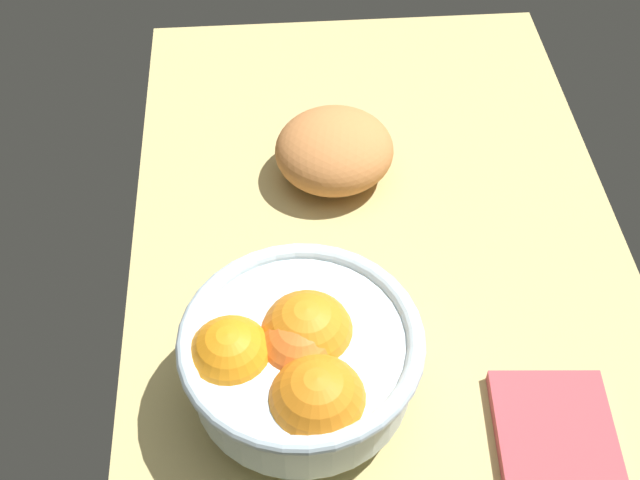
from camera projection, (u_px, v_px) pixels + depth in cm
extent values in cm
cube|color=tan|center=(376.00, 233.00, 89.40)|extent=(75.98, 52.02, 3.00)
cylinder|color=silver|center=(302.00, 386.00, 73.47)|extent=(8.79, 8.79, 2.87)
cylinder|color=silver|center=(302.00, 360.00, 70.16)|extent=(19.13, 19.13, 5.91)
torus|color=silver|center=(301.00, 340.00, 67.93)|extent=(20.73, 20.73, 1.60)
sphere|color=orange|center=(307.00, 337.00, 69.60)|extent=(8.14, 8.14, 8.14)
sphere|color=orange|center=(231.00, 359.00, 68.31)|extent=(7.42, 7.42, 7.42)
sphere|color=orange|center=(317.00, 405.00, 65.35)|extent=(8.14, 8.14, 8.14)
sphere|color=orange|center=(301.00, 349.00, 68.96)|extent=(7.36, 7.36, 7.36)
ellipsoid|color=#CA7D42|center=(334.00, 150.00, 90.51)|extent=(14.51, 14.91, 7.38)
cube|color=#B6464E|center=(556.00, 440.00, 70.85)|extent=(13.81, 11.14, 1.40)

